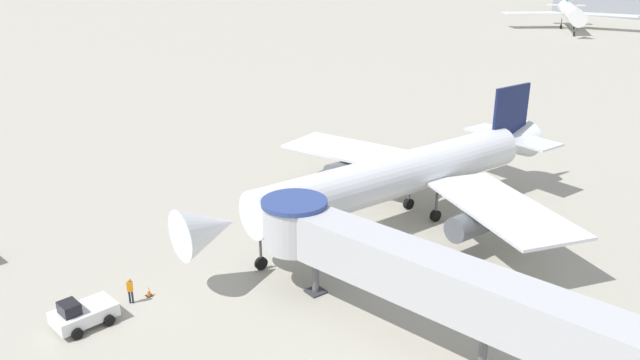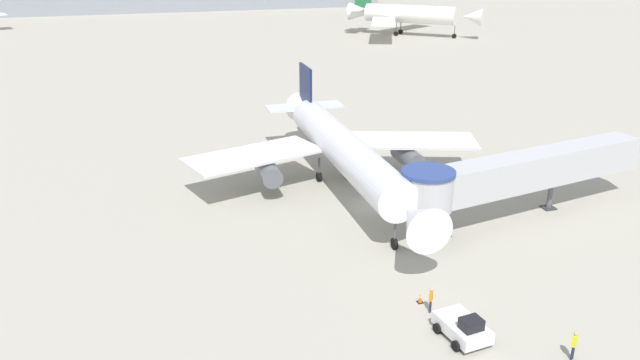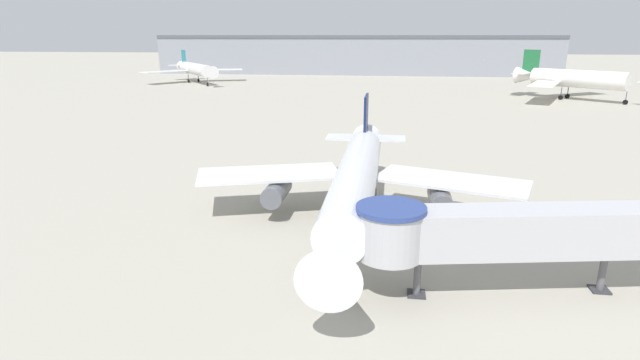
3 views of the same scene
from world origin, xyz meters
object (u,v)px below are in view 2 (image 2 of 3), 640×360
traffic_cone_starboard_wing (460,182)px  ground_crew_marshaller (574,344)px  background_jet_green_tail (407,14)px  jet_bridge (512,173)px  pushback_tug_white (463,327)px  ground_crew_wing_walker (431,298)px  main_airplane (342,149)px  traffic_cone_near_nose (420,298)px

traffic_cone_starboard_wing → ground_crew_marshaller: bearing=-105.3°
background_jet_green_tail → jet_bridge: bearing=-159.1°
pushback_tug_white → ground_crew_wing_walker: size_ratio=2.13×
jet_bridge → ground_crew_wing_walker: (-12.37, -10.82, -3.07)m
main_airplane → background_jet_green_tail: bearing=62.9°
main_airplane → traffic_cone_near_nose: 20.51m
ground_crew_marshaller → jet_bridge: bearing=33.8°
main_airplane → traffic_cone_near_nose: (-1.43, -20.14, -3.60)m
pushback_tug_white → ground_crew_wing_walker: (-0.59, 3.05, 0.24)m
pushback_tug_white → traffic_cone_starboard_wing: (11.82, 21.91, -0.43)m
pushback_tug_white → traffic_cone_starboard_wing: bearing=54.6°
main_airplane → background_jet_green_tail: size_ratio=1.11×
traffic_cone_starboard_wing → ground_crew_wing_walker: size_ratio=0.39×
jet_bridge → traffic_cone_near_nose: 16.23m
pushback_tug_white → ground_crew_marshaller: (4.87, -3.51, 0.29)m
jet_bridge → pushback_tug_white: 18.50m
traffic_cone_starboard_wing → traffic_cone_near_nose: 21.68m
main_airplane → background_jet_green_tail: background_jet_green_tail is taller
traffic_cone_starboard_wing → ground_crew_wing_walker: bearing=-123.3°
ground_crew_wing_walker → pushback_tug_white: bearing=-132.7°
jet_bridge → ground_crew_marshaller: 18.95m
main_airplane → ground_crew_wing_walker: main_airplane is taller
jet_bridge → traffic_cone_starboard_wing: bearing=79.4°
main_airplane → traffic_cone_starboard_wing: bearing=-12.0°
jet_bridge → ground_crew_wing_walker: bearing=-149.2°
traffic_cone_starboard_wing → background_jet_green_tail: bearing=68.8°
traffic_cone_starboard_wing → traffic_cone_near_nose: (-12.54, -17.69, -0.01)m
main_airplane → background_jet_green_tail: 100.73m
traffic_cone_near_nose → traffic_cone_starboard_wing: bearing=54.7°
pushback_tug_white → traffic_cone_starboard_wing: size_ratio=5.47×
ground_crew_wing_walker → ground_crew_marshaller: bearing=-103.9°
main_airplane → ground_crew_wing_walker: (-1.30, -21.31, -2.92)m
ground_crew_marshaller → ground_crew_wing_walker: size_ratio=1.05×
main_airplane → pushback_tug_white: 24.58m
pushback_tug_white → traffic_cone_near_nose: (-0.71, 4.22, -0.44)m
traffic_cone_near_nose → pushback_tug_white: bearing=-80.4°
jet_bridge → traffic_cone_near_nose: (-12.50, -9.65, -3.75)m
ground_crew_wing_walker → traffic_cone_starboard_wing: bearing=3.1°
jet_bridge → background_jet_green_tail: (35.60, 99.75, 1.00)m
traffic_cone_starboard_wing → traffic_cone_near_nose: bearing=-125.3°
pushback_tug_white → traffic_cone_near_nose: bearing=92.5°
ground_crew_wing_walker → main_airplane: bearing=32.9°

